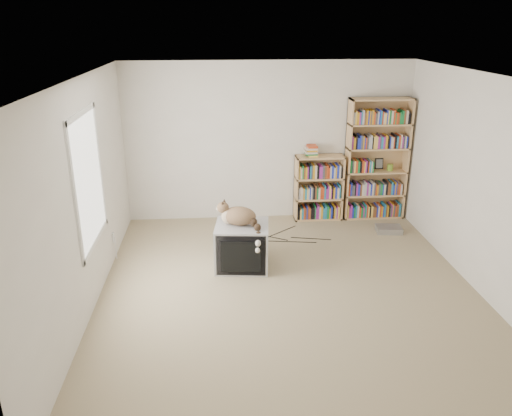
{
  "coord_description": "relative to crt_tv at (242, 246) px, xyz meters",
  "views": [
    {
      "loc": [
        -0.82,
        -5.18,
        3.04
      ],
      "look_at": [
        -0.32,
        1.0,
        0.71
      ],
      "focal_mm": 35.0,
      "sensor_mm": 36.0,
      "label": 1
    }
  ],
  "objects": [
    {
      "name": "crt_tv",
      "position": [
        0.0,
        0.0,
        0.0
      ],
      "size": [
        0.74,
        0.68,
        0.59
      ],
      "rotation": [
        0.0,
        0.0,
        -0.11
      ],
      "color": "#A1A1A4",
      "rests_on": "floor"
    },
    {
      "name": "wall_front",
      "position": [
        0.52,
        -3.23,
        0.96
      ],
      "size": [
        4.5,
        0.02,
        2.5
      ],
      "primitive_type": "cube",
      "color": "silver",
      "rests_on": "floor"
    },
    {
      "name": "framed_print",
      "position": [
        2.32,
        1.71,
        0.59
      ],
      "size": [
        0.13,
        0.05,
        0.18
      ],
      "primitive_type": "cube",
      "rotation": [
        -0.17,
        0.0,
        0.0
      ],
      "color": "black",
      "rests_on": "bookcase_tall"
    },
    {
      "name": "window",
      "position": [
        -1.72,
        -0.53,
        1.11
      ],
      "size": [
        0.02,
        1.22,
        1.52
      ],
      "primitive_type": "cube",
      "color": "white",
      "rests_on": "wall_left"
    },
    {
      "name": "wall_left",
      "position": [
        -1.73,
        -0.73,
        0.96
      ],
      "size": [
        0.02,
        5.0,
        2.5
      ],
      "primitive_type": "cube",
      "color": "silver",
      "rests_on": "floor"
    },
    {
      "name": "floor",
      "position": [
        0.52,
        -0.73,
        -0.29
      ],
      "size": [
        4.5,
        5.0,
        0.01
      ],
      "primitive_type": "cube",
      "color": "tan",
      "rests_on": "ground"
    },
    {
      "name": "ceiling",
      "position": [
        0.52,
        -0.73,
        2.21
      ],
      "size": [
        4.5,
        5.0,
        0.02
      ],
      "primitive_type": "cube",
      "color": "white",
      "rests_on": "wall_back"
    },
    {
      "name": "bookcase_tall",
      "position": [
        2.24,
        1.63,
        0.62
      ],
      "size": [
        0.97,
        0.3,
        1.94
      ],
      "color": "tan",
      "rests_on": "floor"
    },
    {
      "name": "green_mug",
      "position": [
        2.47,
        1.61,
        0.55
      ],
      "size": [
        0.09,
        0.09,
        0.1
      ],
      "primitive_type": "cylinder",
      "color": "olive",
      "rests_on": "bookcase_tall"
    },
    {
      "name": "wall_back",
      "position": [
        0.52,
        1.77,
        0.96
      ],
      "size": [
        4.5,
        0.02,
        2.5
      ],
      "primitive_type": "cube",
      "color": "silver",
      "rests_on": "floor"
    },
    {
      "name": "wall_right",
      "position": [
        2.77,
        -0.73,
        0.96
      ],
      "size": [
        0.02,
        5.0,
        2.5
      ],
      "primitive_type": "cube",
      "color": "silver",
      "rests_on": "floor"
    },
    {
      "name": "book_stack",
      "position": [
        1.19,
        1.63,
        0.84
      ],
      "size": [
        0.2,
        0.26,
        0.17
      ],
      "primitive_type": "cube",
      "color": "#BC3B19",
      "rests_on": "bookcase_short"
    },
    {
      "name": "wall_outlet",
      "position": [
        -1.72,
        0.34,
        0.03
      ],
      "size": [
        0.01,
        0.08,
        0.13
      ],
      "primitive_type": "cube",
      "color": "silver",
      "rests_on": "wall_left"
    },
    {
      "name": "cat",
      "position": [
        -0.0,
        -0.05,
        0.38
      ],
      "size": [
        0.61,
        0.6,
        0.52
      ],
      "rotation": [
        0.0,
        0.0,
        -0.28
      ],
      "color": "#3C2B18",
      "rests_on": "crt_tv"
    },
    {
      "name": "bookcase_short",
      "position": [
        1.32,
        1.63,
        0.19
      ],
      "size": [
        0.76,
        0.3,
        1.05
      ],
      "color": "tan",
      "rests_on": "floor"
    },
    {
      "name": "dvd_player",
      "position": [
        2.31,
        0.95,
        -0.25
      ],
      "size": [
        0.41,
        0.31,
        0.09
      ],
      "primitive_type": "cube",
      "rotation": [
        0.0,
        0.0,
        -0.12
      ],
      "color": "#A4A4A9",
      "rests_on": "floor"
    },
    {
      "name": "floor_cables",
      "position": [
        0.5,
        0.95,
        -0.29
      ],
      "size": [
        1.2,
        0.7,
        0.01
      ],
      "primitive_type": null,
      "color": "black",
      "rests_on": "floor"
    }
  ]
}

